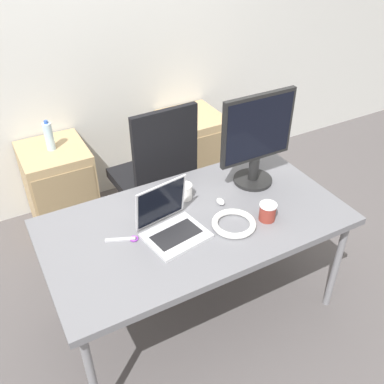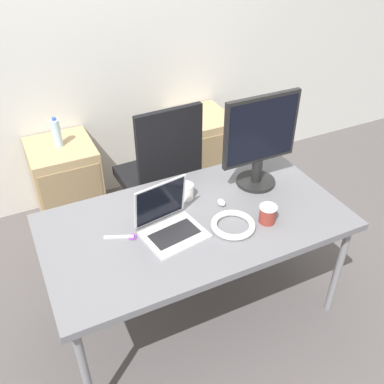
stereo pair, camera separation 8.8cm
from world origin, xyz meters
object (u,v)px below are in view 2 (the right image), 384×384
object	(u,v)px
office_chair	(160,187)
coffee_cup_brown	(268,214)
cabinet_right	(200,151)
laptop_center	(170,224)
cable_coil	(233,225)
mouse	(221,202)
water_bottle	(57,133)
coffee_cup_white	(186,191)
cabinet_left	(67,184)
monitor	(260,140)

from	to	relation	value
office_chair	coffee_cup_brown	distance (m)	1.04
cabinet_right	laptop_center	size ratio (longest dim) A/B	1.96
laptop_center	cable_coil	size ratio (longest dim) A/B	1.44
mouse	coffee_cup_brown	xyz separation A→B (m)	(0.14, -0.23, 0.03)
mouse	laptop_center	bearing A→B (deg)	-166.15
mouse	office_chair	bearing A→B (deg)	96.53
water_bottle	coffee_cup_brown	size ratio (longest dim) A/B	2.24
coffee_cup_white	mouse	bearing A→B (deg)	-44.78
coffee_cup_brown	office_chair	bearing A→B (deg)	103.37
office_chair	cabinet_left	size ratio (longest dim) A/B	1.64
office_chair	cabinet_right	distance (m)	0.70
cabinet_right	water_bottle	world-z (taller)	water_bottle
water_bottle	cable_coil	size ratio (longest dim) A/B	0.94
laptop_center	coffee_cup_brown	world-z (taller)	laptop_center
cabinet_right	mouse	xyz separation A→B (m)	(-0.46, -1.16, 0.39)
office_chair	cabinet_left	distance (m)	0.72
cabinet_right	coffee_cup_brown	world-z (taller)	coffee_cup_brown
water_bottle	laptop_center	xyz separation A→B (m)	(0.31, -1.24, 0.01)
cabinet_left	cable_coil	world-z (taller)	cable_coil
mouse	coffee_cup_white	distance (m)	0.21
laptop_center	coffee_cup_brown	size ratio (longest dim) A/B	3.41
cabinet_left	water_bottle	bearing A→B (deg)	90.00
coffee_cup_white	laptop_center	bearing A→B (deg)	-130.60
laptop_center	coffee_cup_white	bearing A→B (deg)	49.40
cabinet_right	monitor	size ratio (longest dim) A/B	1.18
laptop_center	cable_coil	world-z (taller)	laptop_center
cabinet_left	cable_coil	xyz separation A→B (m)	(0.62, -1.35, 0.39)
cabinet_left	laptop_center	xyz separation A→B (m)	(0.31, -1.24, 0.43)
water_bottle	monitor	xyz separation A→B (m)	(0.94, -1.06, 0.24)
water_bottle	monitor	size ratio (longest dim) A/B	0.40
water_bottle	laptop_center	distance (m)	1.28
mouse	coffee_cup_white	bearing A→B (deg)	135.22
coffee_cup_white	coffee_cup_brown	xyz separation A→B (m)	(0.29, -0.38, 0.01)
coffee_cup_brown	laptop_center	bearing A→B (deg)	163.46
coffee_cup_white	cable_coil	size ratio (longest dim) A/B	0.38
coffee_cup_brown	cable_coil	world-z (taller)	coffee_cup_brown
cable_coil	water_bottle	bearing A→B (deg)	114.54
cabinet_left	laptop_center	bearing A→B (deg)	-75.94
office_chair	cabinet_right	size ratio (longest dim) A/B	1.64
cabinet_left	cabinet_right	xyz separation A→B (m)	(1.12, 0.00, 0.00)
cabinet_right	cable_coil	world-z (taller)	cable_coil
cabinet_left	monitor	world-z (taller)	monitor
monitor	coffee_cup_brown	size ratio (longest dim) A/B	5.65
cabinet_left	coffee_cup_white	bearing A→B (deg)	-63.24
coffee_cup_brown	cable_coil	bearing A→B (deg)	168.60
laptop_center	cabinet_left	bearing A→B (deg)	104.06
mouse	cable_coil	distance (m)	0.20
cabinet_right	cable_coil	xyz separation A→B (m)	(-0.50, -1.35, 0.39)
cabinet_right	coffee_cup_brown	bearing A→B (deg)	-102.84
monitor	coffee_cup_brown	xyz separation A→B (m)	(-0.14, -0.33, -0.24)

